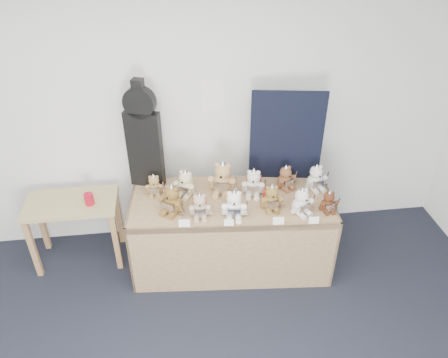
{
  "coord_description": "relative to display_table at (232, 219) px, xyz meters",
  "views": [
    {
      "loc": [
        0.21,
        -1.18,
        3.08
      ],
      "look_at": [
        0.59,
        1.82,
        1.05
      ],
      "focal_mm": 35.0,
      "sensor_mm": 36.0,
      "label": 1
    }
  ],
  "objects": [
    {
      "name": "room_shell",
      "position": [
        -0.09,
        0.65,
        0.91
      ],
      "size": [
        6.0,
        6.0,
        6.0
      ],
      "color": "silver",
      "rests_on": "floor"
    },
    {
      "name": "entry_card_d",
      "position": [
        0.63,
        -0.34,
        0.19
      ],
      "size": [
        0.09,
        0.03,
        0.06
      ],
      "primitive_type": "cube",
      "rotation": [
        -0.24,
        0.0,
        -0.09
      ],
      "color": "white",
      "rests_on": "display_table"
    },
    {
      "name": "navy_board",
      "position": [
        0.55,
        0.37,
        0.6
      ],
      "size": [
        0.65,
        0.13,
        0.88
      ],
      "primitive_type": "cube",
      "rotation": [
        0.0,
        0.0,
        -0.17
      ],
      "color": "black",
      "rests_on": "display_table"
    },
    {
      "name": "teddy_front_far_left",
      "position": [
        -0.52,
        -0.03,
        0.28
      ],
      "size": [
        0.24,
        0.25,
        0.3
      ],
      "rotation": [
        0.0,
        0.0,
        -0.61
      ],
      "color": "brown",
      "rests_on": "display_table"
    },
    {
      "name": "teddy_back_centre_left",
      "position": [
        -0.06,
        0.2,
        0.3
      ],
      "size": [
        0.28,
        0.27,
        0.35
      ],
      "rotation": [
        0.0,
        0.0,
        -0.32
      ],
      "color": "tan",
      "rests_on": "display_table"
    },
    {
      "name": "teddy_front_right",
      "position": [
        0.33,
        -0.09,
        0.27
      ],
      "size": [
        0.21,
        0.18,
        0.26
      ],
      "rotation": [
        0.0,
        0.0,
        -0.0
      ],
      "color": "brown",
      "rests_on": "display_table"
    },
    {
      "name": "guitar_case",
      "position": [
        -0.73,
        0.42,
        0.66
      ],
      "size": [
        0.32,
        0.19,
        1.03
      ],
      "rotation": [
        0.0,
        0.0,
        -0.32
      ],
      "color": "black",
      "rests_on": "display_table"
    },
    {
      "name": "side_table",
      "position": [
        -1.44,
        0.31,
        -0.03
      ],
      "size": [
        0.83,
        0.46,
        0.69
      ],
      "rotation": [
        0.0,
        0.0,
        0.01
      ],
      "color": "#93814F",
      "rests_on": "floor"
    },
    {
      "name": "teddy_front_end",
      "position": [
        0.8,
        -0.19,
        0.25
      ],
      "size": [
        0.18,
        0.14,
        0.22
      ],
      "rotation": [
        0.0,
        0.0,
        0.05
      ],
      "color": "#4F2C1B",
      "rests_on": "display_table"
    },
    {
      "name": "display_table",
      "position": [
        0.0,
        0.0,
        0.0
      ],
      "size": [
        1.87,
        0.91,
        0.75
      ],
      "rotation": [
        0.0,
        0.0,
        -0.09
      ],
      "color": "olive",
      "rests_on": "floor"
    },
    {
      "name": "entry_card_a",
      "position": [
        -0.43,
        -0.25,
        0.2
      ],
      "size": [
        0.1,
        0.03,
        0.07
      ],
      "primitive_type": "cube",
      "rotation": [
        -0.24,
        0.0,
        -0.09
      ],
      "color": "white",
      "rests_on": "display_table"
    },
    {
      "name": "teddy_back_right",
      "position": [
        0.52,
        0.2,
        0.26
      ],
      "size": [
        0.21,
        0.2,
        0.25
      ],
      "rotation": [
        0.0,
        0.0,
        0.41
      ],
      "color": "brown",
      "rests_on": "display_table"
    },
    {
      "name": "teddy_front_centre",
      "position": [
        -0.01,
        -0.16,
        0.28
      ],
      "size": [
        0.24,
        0.2,
        0.29
      ],
      "rotation": [
        0.0,
        0.0,
        -0.14
      ],
      "color": "white",
      "rests_on": "display_table"
    },
    {
      "name": "teddy_front_left",
      "position": [
        -0.29,
        -0.12,
        0.26
      ],
      "size": [
        0.2,
        0.17,
        0.25
      ],
      "rotation": [
        0.0,
        0.0,
        -0.05
      ],
      "color": "tan",
      "rests_on": "display_table"
    },
    {
      "name": "red_cup",
      "position": [
        -1.26,
        0.25,
        0.15
      ],
      "size": [
        0.08,
        0.08,
        0.11
      ],
      "primitive_type": "cylinder",
      "color": "#B00B23",
      "rests_on": "side_table"
    },
    {
      "name": "entry_card_b",
      "position": [
        -0.07,
        -0.28,
        0.19
      ],
      "size": [
        0.08,
        0.03,
        0.06
      ],
      "primitive_type": "cube",
      "rotation": [
        -0.24,
        0.0,
        -0.09
      ],
      "color": "white",
      "rests_on": "display_table"
    },
    {
      "name": "teddy_back_centre_right",
      "position": [
        0.21,
        0.13,
        0.27
      ],
      "size": [
        0.23,
        0.21,
        0.28
      ],
      "rotation": [
        0.0,
        0.0,
        -0.24
      ],
      "color": "silver",
      "rests_on": "display_table"
    },
    {
      "name": "teddy_back_far_left",
      "position": [
        -0.67,
        0.25,
        0.25
      ],
      "size": [
        0.18,
        0.15,
        0.22
      ],
      "rotation": [
        0.0,
        0.0,
        -0.04
      ],
      "color": "#9B7848",
      "rests_on": "display_table"
    },
    {
      "name": "entry_card_c",
      "position": [
        0.34,
        -0.32,
        0.2
      ],
      "size": [
        0.1,
        0.03,
        0.07
      ],
      "primitive_type": "cube",
      "rotation": [
        -0.24,
        0.0,
        -0.09
      ],
      "color": "white",
      "rests_on": "display_table"
    },
    {
      "name": "teddy_back_left",
      "position": [
        -0.39,
        0.2,
        0.27
      ],
      "size": [
        0.23,
        0.23,
        0.28
      ],
      "rotation": [
        0.0,
        0.0,
        -0.53
      ],
      "color": "beige",
      "rests_on": "display_table"
    },
    {
      "name": "teddy_front_far_right",
      "position": [
        0.57,
        -0.18,
        0.27
      ],
      "size": [
        0.22,
        0.21,
        0.27
      ],
      "rotation": [
        0.0,
        0.0,
        0.38
      ],
      "color": "silver",
      "rests_on": "display_table"
    },
    {
      "name": "teddy_back_end",
      "position": [
        0.79,
        0.15,
        0.27
      ],
      "size": [
        0.23,
        0.2,
        0.27
      ],
      "rotation": [
        0.0,
        0.0,
        0.24
      ],
      "color": "silver",
      "rests_on": "display_table"
    }
  ]
}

